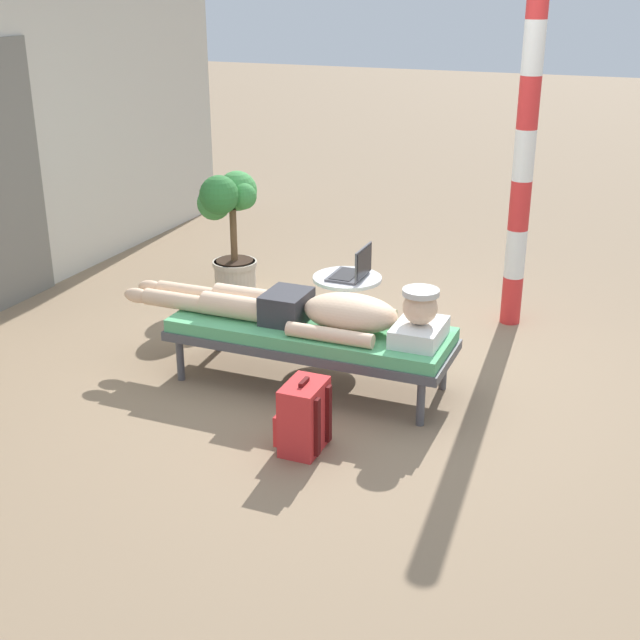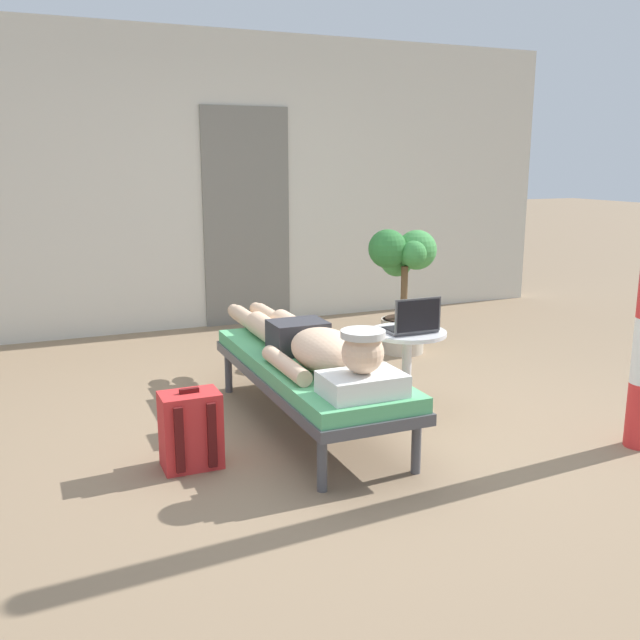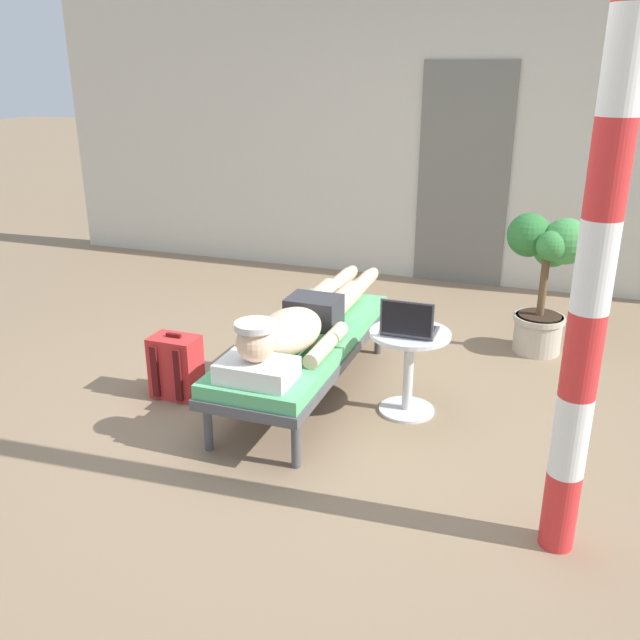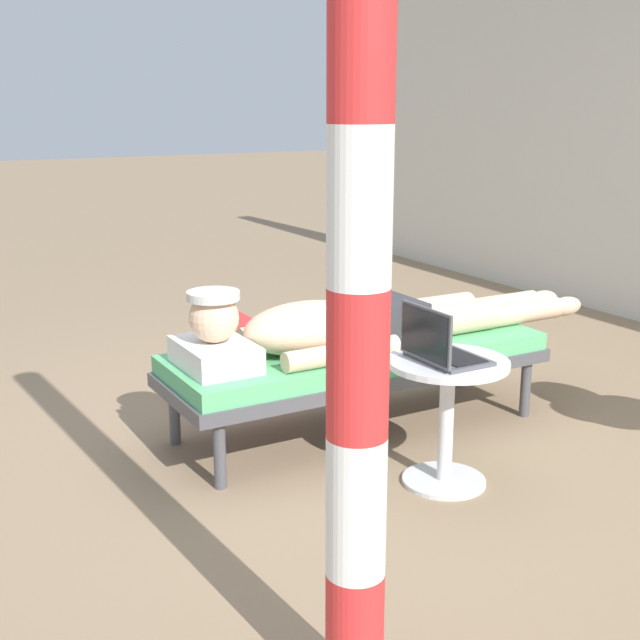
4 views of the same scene
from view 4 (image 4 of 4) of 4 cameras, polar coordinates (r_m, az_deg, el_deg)
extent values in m
plane|color=#8C7256|center=(3.84, 1.70, -8.54)|extent=(40.00, 40.00, 0.00)
cylinder|color=#4C4C51|center=(4.64, 9.33, -2.76)|extent=(0.05, 0.05, 0.28)
cylinder|color=#4C4C51|center=(4.27, 13.67, -4.53)|extent=(0.05, 0.05, 0.28)
cylinder|color=#4C4C51|center=(3.88, -9.78, -6.30)|extent=(0.05, 0.05, 0.28)
cylinder|color=#4C4C51|center=(3.43, -6.77, -9.04)|extent=(0.05, 0.05, 0.28)
cube|color=#4C4C51|center=(3.94, 2.56, -3.16)|extent=(0.62, 1.82, 0.06)
cube|color=#59B272|center=(3.91, 2.58, -2.18)|extent=(0.59, 1.78, 0.08)
cube|color=white|center=(3.58, -7.08, -2.33)|extent=(0.40, 0.28, 0.11)
sphere|color=beige|center=(3.53, -7.16, 0.15)|extent=(0.21, 0.21, 0.21)
cylinder|color=silver|center=(3.51, -7.21, 1.65)|extent=(0.22, 0.22, 0.03)
ellipsoid|color=beige|center=(3.74, -0.89, -0.50)|extent=(0.35, 0.60, 0.23)
cylinder|color=beige|center=(3.97, -1.78, -0.66)|extent=(0.09, 0.55, 0.09)
cylinder|color=beige|center=(3.60, 1.50, -2.27)|extent=(0.09, 0.55, 0.09)
cube|color=#333338|center=(3.96, 4.57, 0.02)|extent=(0.33, 0.26, 0.19)
cylinder|color=beige|center=(4.23, 7.74, 0.59)|extent=(0.15, 0.42, 0.15)
cylinder|color=beige|center=(4.50, 12.10, 0.99)|extent=(0.11, 0.44, 0.11)
ellipsoid|color=beige|center=(4.70, 14.75, 1.33)|extent=(0.09, 0.20, 0.10)
cylinder|color=beige|center=(4.10, 9.17, 0.08)|extent=(0.15, 0.42, 0.15)
cylinder|color=beige|center=(4.38, 13.56, 0.53)|extent=(0.11, 0.44, 0.11)
ellipsoid|color=beige|center=(4.58, 16.22, 0.90)|extent=(0.09, 0.20, 0.10)
cylinder|color=silver|center=(3.54, 8.34, -10.65)|extent=(0.34, 0.34, 0.02)
cylinder|color=silver|center=(3.44, 8.49, -6.89)|extent=(0.06, 0.06, 0.48)
cylinder|color=silver|center=(3.36, 8.66, -2.88)|extent=(0.48, 0.48, 0.02)
cube|color=#4C4C51|center=(3.35, 8.67, -2.55)|extent=(0.31, 0.22, 0.02)
cube|color=black|center=(3.36, 8.81, -2.36)|extent=(0.27, 0.15, 0.00)
cube|color=#4C4C51|center=(3.25, 7.13, -0.95)|extent=(0.31, 0.01, 0.21)
cube|color=black|center=(3.25, 7.02, -0.97)|extent=(0.29, 0.00, 0.19)
cube|color=red|center=(4.49, -5.81, -2.43)|extent=(0.30, 0.20, 0.40)
cube|color=red|center=(4.56, -4.41, -3.06)|extent=(0.23, 0.04, 0.18)
cube|color=#531212|center=(4.52, -7.53, -2.36)|extent=(0.04, 0.02, 0.34)
cube|color=#531212|center=(4.38, -6.71, -2.91)|extent=(0.04, 0.02, 0.34)
cube|color=#531212|center=(4.43, -5.88, 0.19)|extent=(0.10, 0.02, 0.02)
cylinder|color=red|center=(2.31, 2.34, -20.51)|extent=(0.15, 0.15, 0.37)
cylinder|color=white|center=(2.12, 2.45, -12.42)|extent=(0.15, 0.15, 0.37)
cylinder|color=red|center=(1.98, 2.56, -2.97)|extent=(0.15, 0.15, 0.37)
cylinder|color=white|center=(1.90, 2.69, 7.58)|extent=(0.15, 0.15, 0.37)
cylinder|color=red|center=(1.89, 2.82, 18.61)|extent=(0.15, 0.15, 0.37)
camera|label=1|loc=(7.83, -30.94, 19.54)|focal=48.06mm
camera|label=2|loc=(4.96, -50.41, 9.92)|focal=39.62mm
camera|label=3|loc=(2.47, -77.46, 14.93)|focal=38.43mm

